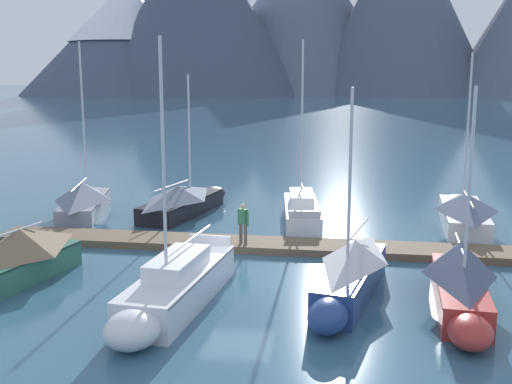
{
  "coord_description": "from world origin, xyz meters",
  "views": [
    {
      "loc": [
        2.92,
        -20.72,
        7.16
      ],
      "look_at": [
        0.0,
        6.0,
        2.0
      ],
      "focal_mm": 43.37,
      "sensor_mm": 36.0,
      "label": 1
    }
  ],
  "objects": [
    {
      "name": "mountain_east_summit",
      "position": [
        28.63,
        201.2,
        31.69
      ],
      "size": [
        62.49,
        62.49,
        61.67
      ],
      "color": "#4C566B",
      "rests_on": "ground"
    },
    {
      "name": "mountain_shoulder_ridge",
      "position": [
        -5.63,
        215.42,
        31.28
      ],
      "size": [
        75.93,
        75.93,
        60.71
      ],
      "color": "slate",
      "rests_on": "ground"
    },
    {
      "name": "sailboat_nearest_berth",
      "position": [
        -9.31,
        9.45,
        0.83
      ],
      "size": [
        3.04,
        7.17,
        8.76
      ],
      "color": "#93939E",
      "rests_on": "ground"
    },
    {
      "name": "sailboat_end_of_dock",
      "position": [
        7.2,
        -2.06,
        0.95
      ],
      "size": [
        2.1,
        6.62,
        6.83
      ],
      "color": "#B2332D",
      "rests_on": "ground"
    },
    {
      "name": "sailboat_second_berth",
      "position": [
        -7.73,
        -1.3,
        0.87
      ],
      "size": [
        3.25,
        6.35,
        8.43
      ],
      "color": "#336B56",
      "rests_on": "ground"
    },
    {
      "name": "person_on_dock",
      "position": [
        -0.26,
        3.53,
        1.26
      ],
      "size": [
        0.5,
        0.4,
        1.69
      ],
      "color": "brown",
      "rests_on": "dock"
    },
    {
      "name": "sailboat_last_slip",
      "position": [
        9.57,
        8.63,
        0.84
      ],
      "size": [
        2.69,
        7.8,
        8.13
      ],
      "color": "white",
      "rests_on": "ground"
    },
    {
      "name": "sailboat_far_berth",
      "position": [
        1.9,
        9.26,
        0.59
      ],
      "size": [
        2.11,
        7.2,
        8.77
      ],
      "color": "white",
      "rests_on": "ground"
    },
    {
      "name": "sailboat_outer_slip",
      "position": [
        3.88,
        -1.46,
        0.85
      ],
      "size": [
        2.94,
        6.98,
        6.77
      ],
      "color": "navy",
      "rests_on": "ground"
    },
    {
      "name": "sailboat_mid_dock_port",
      "position": [
        -4.2,
        10.14,
        0.74
      ],
      "size": [
        3.7,
        7.89,
        7.14
      ],
      "color": "black",
      "rests_on": "ground"
    },
    {
      "name": "sailboat_mid_dock_starboard",
      "position": [
        -1.57,
        -3.0,
        0.66
      ],
      "size": [
        2.64,
        7.6,
        8.2
      ],
      "color": "silver",
      "rests_on": "ground"
    },
    {
      "name": "mountain_west_summit",
      "position": [
        -64.47,
        190.97,
        19.76
      ],
      "size": [
        73.2,
        73.2,
        37.13
      ],
      "color": "#424C60",
      "rests_on": "ground"
    },
    {
      "name": "ground_plane",
      "position": [
        0.0,
        0.0,
        0.0
      ],
      "size": [
        700.0,
        700.0,
        0.0
      ],
      "primitive_type": "plane",
      "color": "#335B75"
    },
    {
      "name": "dock",
      "position": [
        0.0,
        4.0,
        0.15
      ],
      "size": [
        22.08,
        3.04,
        0.3
      ],
      "color": "brown",
      "rests_on": "ground"
    },
    {
      "name": "mountain_central_massif",
      "position": [
        -39.88,
        190.33,
        30.84
      ],
      "size": [
        72.28,
        72.28,
        58.9
      ],
      "color": "#424C60",
      "rests_on": "ground"
    }
  ]
}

